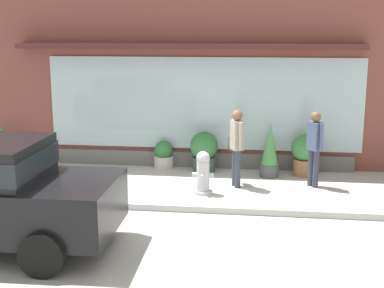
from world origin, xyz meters
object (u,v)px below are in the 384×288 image
potted_plant_window_center (3,146)px  potted_plant_doorstep (164,155)px  fire_hydrant (203,173)px  potted_plant_window_left (204,150)px  potted_plant_corner_tall (270,151)px  pedestrian_with_handbag (236,143)px  pedestrian_passerby (315,144)px  potted_plant_near_hydrant (305,154)px

potted_plant_window_center → potted_plant_doorstep: 3.92m
fire_hydrant → potted_plant_window_left: bearing=95.3°
potted_plant_window_left → potted_plant_corner_tall: size_ratio=0.78×
fire_hydrant → potted_plant_doorstep: 2.21m
pedestrian_with_handbag → pedestrian_passerby: pedestrian_with_handbag is taller
pedestrian_passerby → potted_plant_window_left: (-2.40, 0.88, -0.41)m
potted_plant_near_hydrant → fire_hydrant: bearing=-142.3°
pedestrian_with_handbag → potted_plant_corner_tall: pedestrian_with_handbag is taller
pedestrian_passerby → potted_plant_near_hydrant: pedestrian_passerby is taller
pedestrian_passerby → potted_plant_window_center: size_ratio=1.58×
potted_plant_near_hydrant → potted_plant_window_left: bearing=180.0°
pedestrian_with_handbag → potted_plant_window_center: (-5.69, 1.03, -0.46)m
potted_plant_window_left → potted_plant_near_hydrant: bearing=-0.0°
pedestrian_with_handbag → potted_plant_near_hydrant: pedestrian_with_handbag is taller
fire_hydrant → potted_plant_doorstep: size_ratio=1.32×
fire_hydrant → pedestrian_with_handbag: (0.63, 0.58, 0.52)m
pedestrian_passerby → potted_plant_corner_tall: 1.18m
fire_hydrant → potted_plant_corner_tall: 1.99m
pedestrian_passerby → potted_plant_window_center: (-7.30, 0.84, -0.44)m
potted_plant_window_center → potted_plant_near_hydrant: (7.20, 0.04, 0.02)m
fire_hydrant → potted_plant_window_center: size_ratio=0.86×
pedestrian_with_handbag → potted_plant_window_center: 5.80m
fire_hydrant → pedestrian_passerby: bearing=19.0°
pedestrian_with_handbag → potted_plant_window_center: size_ratio=1.61×
pedestrian_passerby → potted_plant_near_hydrant: bearing=-31.6°
potted_plant_corner_tall → potted_plant_near_hydrant: (0.80, 0.20, -0.08)m
fire_hydrant → potted_plant_corner_tall: size_ratio=0.72×
potted_plant_near_hydrant → potted_plant_doorstep: (-3.29, 0.24, -0.18)m
potted_plant_window_center → potted_plant_window_left: size_ratio=1.07×
potted_plant_corner_tall → potted_plant_doorstep: (-2.49, 0.44, -0.26)m
potted_plant_doorstep → potted_plant_corner_tall: bearing=-9.9°
potted_plant_window_center → potted_plant_near_hydrant: potted_plant_window_center is taller
fire_hydrant → potted_plant_near_hydrant: (2.14, 1.65, 0.08)m
potted_plant_window_center → potted_plant_doorstep: size_ratio=1.53×
potted_plant_window_center → potted_plant_doorstep: bearing=4.0°
potted_plant_near_hydrant → potted_plant_corner_tall: bearing=-165.9°
potted_plant_window_center → pedestrian_with_handbag: bearing=-10.3°
pedestrian_with_handbag → potted_plant_window_left: (-0.79, 1.08, -0.43)m
fire_hydrant → potted_plant_near_hydrant: potted_plant_near_hydrant is taller
fire_hydrant → potted_plant_doorstep: (-1.15, 1.89, -0.10)m
fire_hydrant → pedestrian_with_handbag: size_ratio=0.53×
pedestrian_passerby → potted_plant_corner_tall: size_ratio=1.32×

